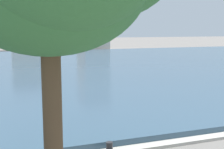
# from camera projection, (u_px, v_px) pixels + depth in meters

# --- Properties ---
(harbor_water) EXTENTS (89.57, 48.99, 0.36)m
(harbor_water) POSITION_uv_depth(u_px,v_px,m) (48.00, 67.00, 34.23)
(harbor_water) COLOR #334C60
(harbor_water) RESTS_ON ground
(quay_edge_coping) EXTENTS (89.57, 0.50, 0.12)m
(quay_edge_coping) POSITION_uv_depth(u_px,v_px,m) (141.00, 147.00, 11.23)
(quay_edge_coping) COLOR #ADA89E
(quay_edge_coping) RESTS_ON ground
(mooring_bollard) EXTENTS (0.24, 0.24, 0.50)m
(mooring_bollard) POSITION_uv_depth(u_px,v_px,m) (109.00, 149.00, 10.62)
(mooring_bollard) COLOR #232326
(mooring_bollard) RESTS_ON ground
(townhouse_narrow_midrow) EXTENTS (8.70, 6.23, 8.24)m
(townhouse_narrow_midrow) POSITION_uv_depth(u_px,v_px,m) (33.00, 31.00, 61.57)
(townhouse_narrow_midrow) COLOR #C6B293
(townhouse_narrow_midrow) RESTS_ON ground
(townhouse_tall_gabled) EXTENTS (5.52, 7.87, 12.28)m
(townhouse_tall_gabled) POSITION_uv_depth(u_px,v_px,m) (93.00, 21.00, 65.11)
(townhouse_tall_gabled) COLOR beige
(townhouse_tall_gabled) RESTS_ON ground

